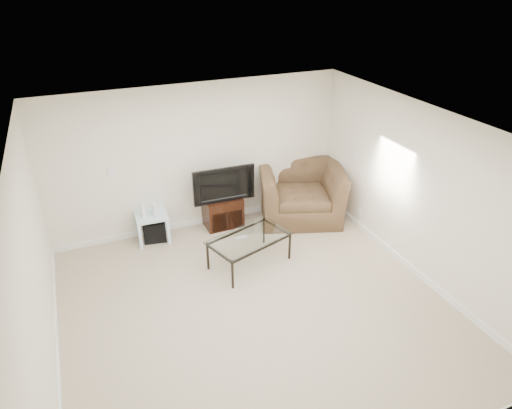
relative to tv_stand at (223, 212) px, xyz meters
name	(u,v)px	position (x,y,z in m)	size (l,w,h in m)	color
floor	(256,309)	(-0.32, -2.28, -0.27)	(5.00, 5.00, 0.00)	tan
ceiling	(257,131)	(-0.32, -2.28, 2.23)	(5.00, 5.00, 0.00)	white
wall_back	(198,158)	(-0.32, 0.22, 0.98)	(5.00, 0.02, 2.50)	silver
wall_left	(34,278)	(-2.82, -2.28, 0.98)	(0.02, 5.00, 2.50)	silver
wall_right	(420,194)	(2.18, -2.28, 0.98)	(0.02, 5.00, 2.50)	silver
plate_back	(112,171)	(-1.72, 0.21, 0.98)	(0.12, 0.02, 0.12)	white
plate_right_switch	(355,155)	(2.17, -0.68, 0.98)	(0.02, 0.09, 0.13)	white
plate_right_outlet	(359,212)	(2.17, -0.98, 0.03)	(0.02, 0.08, 0.12)	white
tv_stand	(223,212)	(0.00, 0.00, 0.00)	(0.64, 0.45, 0.54)	black
dvd_player	(223,203)	(0.00, -0.04, 0.18)	(0.39, 0.27, 0.05)	black
television	(222,182)	(0.00, -0.03, 0.57)	(0.99, 0.20, 0.61)	black
side_table	(152,227)	(-1.24, 0.00, -0.02)	(0.51, 0.51, 0.49)	#A4C0CC
subwoofer	(154,230)	(-1.21, 0.02, -0.10)	(0.36, 0.36, 0.36)	black
game_console	(143,210)	(-1.36, -0.01, 0.33)	(0.05, 0.16, 0.22)	white
game_case	(154,209)	(-1.18, -0.02, 0.31)	(0.05, 0.14, 0.19)	silver
recliner	(301,184)	(1.40, -0.23, 0.37)	(1.45, 0.94, 1.27)	#483A21
coffee_table	(249,251)	(-0.02, -1.28, -0.03)	(1.21, 0.69, 0.47)	black
remote	(241,238)	(-0.14, -1.26, 0.22)	(0.19, 0.05, 0.02)	#B2B2B7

